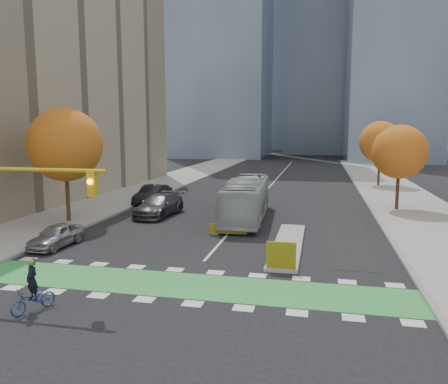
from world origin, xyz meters
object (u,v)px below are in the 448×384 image
at_px(hazard_board, 281,255).
at_px(tree_west, 65,145).
at_px(cyclist, 33,294).
at_px(parked_car_a, 56,236).
at_px(tree_east_near, 400,152).
at_px(parked_car_c, 159,205).
at_px(parked_car_b, 153,195).
at_px(tree_east_far, 380,142).
at_px(bus, 246,199).

distance_m(hazard_board, tree_west, 18.44).
xyz_separation_m(cyclist, parked_car_a, (-4.44, 8.25, -0.01)).
height_order(tree_east_near, parked_car_c, tree_east_near).
distance_m(tree_west, cyclist, 16.90).
bearing_deg(parked_car_a, tree_west, 118.55).
bearing_deg(hazard_board, tree_west, 154.01).
relative_size(tree_east_near, parked_car_c, 1.24).
bearing_deg(tree_west, cyclist, -62.59).
bearing_deg(parked_car_b, tree_east_far, 41.04).
distance_m(tree_west, parked_car_b, 10.44).
bearing_deg(bus, tree_east_near, 24.77).
bearing_deg(tree_east_near, parked_car_c, -161.45).
xyz_separation_m(tree_east_far, bus, (-12.11, -22.11, -3.69)).
bearing_deg(bus, tree_west, -165.56).
xyz_separation_m(tree_east_near, parked_car_c, (-18.50, -6.21, -4.03)).
xyz_separation_m(hazard_board, cyclist, (-8.56, -6.55, -0.13)).
height_order(hazard_board, bus, bus).
height_order(parked_car_a, parked_car_c, parked_car_c).
relative_size(cyclist, parked_car_c, 0.35).
bearing_deg(tree_west, tree_east_near, 22.62).
relative_size(bus, parked_car_b, 2.16).
bearing_deg(parked_car_b, tree_east_near, 5.66).
xyz_separation_m(tree_east_near, parked_car_b, (-21.00, -1.21, -4.01)).
relative_size(hazard_board, bus, 0.13).
distance_m(bus, parked_car_b, 10.61).
bearing_deg(parked_car_a, hazard_board, -5.10).
distance_m(parked_car_b, parked_car_c, 5.59).
bearing_deg(tree_east_near, bus, -152.24).
height_order(tree_west, tree_east_near, tree_west).
height_order(tree_east_near, parked_car_a, tree_east_near).
bearing_deg(bus, parked_car_c, 177.83).
distance_m(hazard_board, parked_car_c, 15.64).
bearing_deg(parked_car_c, bus, 5.97).
bearing_deg(cyclist, bus, 99.11).
xyz_separation_m(hazard_board, bus, (-3.61, 11.69, 0.75)).
relative_size(tree_west, tree_east_far, 1.08).
bearing_deg(tree_east_near, tree_west, -157.38).
distance_m(cyclist, bus, 18.92).
bearing_deg(tree_west, tree_east_far, 46.70).
bearing_deg(hazard_board, tree_east_near, 65.80).
distance_m(hazard_board, bus, 12.26).
xyz_separation_m(hazard_board, parked_car_a, (-13.00, 1.70, -0.14)).
bearing_deg(cyclist, parked_car_a, 142.58).
relative_size(tree_west, cyclist, 4.07).
height_order(hazard_board, parked_car_b, parked_car_b).
distance_m(hazard_board, parked_car_a, 13.11).
xyz_separation_m(tree_west, cyclist, (7.44, -14.35, -4.94)).
xyz_separation_m(tree_west, bus, (12.39, 3.89, -4.06)).
relative_size(hazard_board, parked_car_b, 0.27).
distance_m(cyclist, parked_car_c, 18.24).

